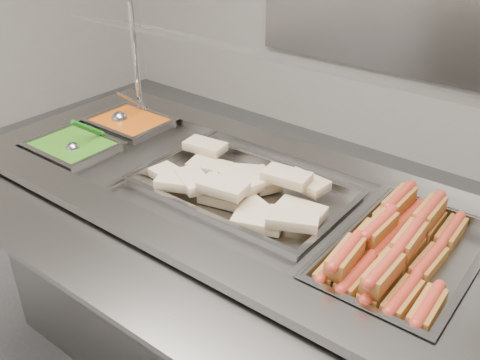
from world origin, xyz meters
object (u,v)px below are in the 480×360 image
Objects in this scene: ladle at (121,118)px; steam_counter at (230,285)px; sneeze_guard at (269,59)px; serving_spoon at (76,145)px; pan_wraps at (242,194)px; pan_hotdogs at (404,263)px.

steam_counter is at bearing -9.17° from ladle.
sneeze_guard is at bearing 91.63° from steam_counter.
serving_spoon is (-0.59, -0.16, 0.44)m from steam_counter.
ladle is (-0.72, 0.11, 0.03)m from pan_wraps.
steam_counter is at bearing -178.37° from pan_wraps.
pan_hotdogs is at bearing -17.65° from sneeze_guard.
pan_wraps is 3.89× the size of serving_spoon.
pan_wraps is 0.73m from ladle.
serving_spoon is at bearing -74.36° from ladle.
steam_counter is 0.75m from serving_spoon.
pan_hotdogs is 0.54m from pan_wraps.
ladle is 0.28m from serving_spoon.
pan_hotdogs is 1.20m from serving_spoon.
pan_wraps is (0.06, -0.21, -0.38)m from sneeze_guard.
serving_spoon is (-0.58, -0.37, -0.34)m from sneeze_guard.
ladle is at bearing 171.69° from pan_wraps.
steam_counter is at bearing -88.37° from sneeze_guard.
steam_counter is 0.81m from sneeze_guard.
steam_counter is 9.96× the size of ladle.
ladle is at bearing 105.64° from serving_spoon.
pan_hotdogs is (0.60, 0.02, 0.39)m from steam_counter.
pan_hotdogs is 1.27m from ladle.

